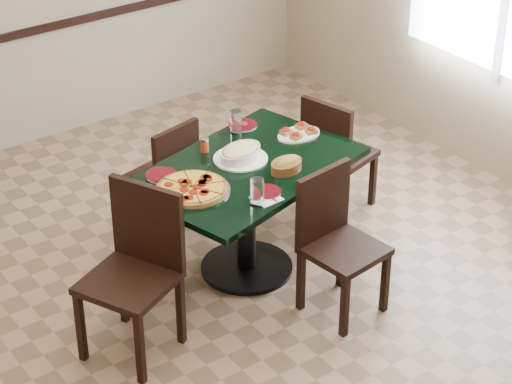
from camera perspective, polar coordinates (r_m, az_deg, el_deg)
floor at (r=6.02m, az=-1.18°, el=-6.82°), size 5.50×5.50×0.00m
room_shell at (r=7.23m, az=-2.53°, el=10.42°), size 5.50×5.50×5.50m
main_table at (r=6.06m, az=-0.56°, el=-0.02°), size 1.54×1.19×0.75m
chair_far at (r=6.53m, az=-5.11°, el=1.07°), size 0.45×0.45×0.82m
chair_near at (r=5.82m, az=4.53°, el=-2.44°), size 0.46×0.46×0.88m
chair_right at (r=6.76m, az=4.48°, el=2.42°), size 0.49×0.49×0.86m
chair_left at (r=5.50m, az=-6.80°, el=-3.96°), size 0.61×0.61×0.98m
pepperoni_pizza at (r=5.72m, az=-3.67°, el=0.21°), size 0.44×0.44×0.04m
lasagna_casserole at (r=6.02m, az=-0.90°, el=2.25°), size 0.34×0.33×0.09m
bread_basket at (r=5.91m, az=1.75°, el=1.57°), size 0.24×0.19×0.09m
bruschetta_platter at (r=6.32m, az=2.46°, el=3.44°), size 0.30×0.21×0.05m
side_plate_near at (r=5.69m, az=0.59°, el=0.00°), size 0.17×0.17×0.02m
side_plate_far_r at (r=6.44m, az=-0.74°, el=3.85°), size 0.18×0.18×0.03m
side_plate_far_l at (r=5.89m, az=-5.43°, el=0.98°), size 0.19×0.19×0.02m
napkin_setting at (r=5.64m, az=0.62°, el=-0.36°), size 0.15×0.15×0.01m
water_glass_a at (r=6.32m, az=-1.16°, el=4.02°), size 0.07×0.07×0.16m
water_glass_b at (r=5.54m, az=0.06°, el=-0.02°), size 0.08×0.08×0.17m
pepper_shaker at (r=6.13m, az=-2.95°, el=2.71°), size 0.05×0.05×0.09m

